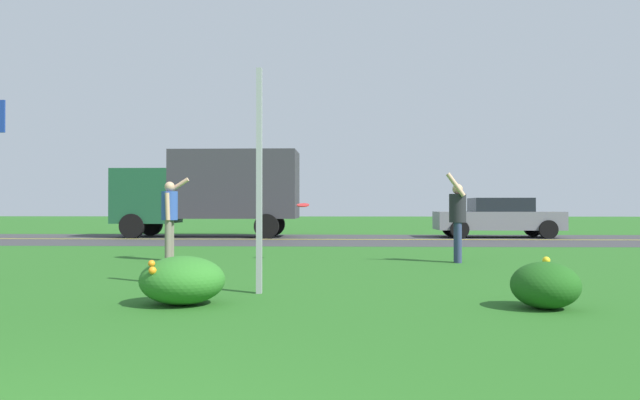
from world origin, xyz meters
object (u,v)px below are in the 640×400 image
at_px(car_gray_center_left, 498,217).
at_px(person_catcher_dark_shirt, 457,215).
at_px(person_thrower_blue_shirt, 170,213).
at_px(sign_post_by_roadside, 259,181).
at_px(box_truck_dark_green, 212,189).
at_px(frisbee_red, 303,205).

bearing_deg(car_gray_center_left, person_catcher_dark_shirt, -107.86).
bearing_deg(person_thrower_blue_shirt, person_catcher_dark_shirt, -2.37).
xyz_separation_m(sign_post_by_roadside, box_truck_dark_green, (-3.83, 15.05, 0.33)).
relative_size(person_thrower_blue_shirt, box_truck_dark_green, 0.26).
distance_m(sign_post_by_roadside, car_gray_center_left, 16.52).
xyz_separation_m(person_thrower_blue_shirt, person_catcher_dark_shirt, (5.97, -0.25, -0.04)).
height_order(person_catcher_dark_shirt, car_gray_center_left, person_catcher_dark_shirt).
xyz_separation_m(person_thrower_blue_shirt, car_gray_center_left, (9.33, 10.18, -0.26)).
relative_size(sign_post_by_roadside, car_gray_center_left, 0.66).
relative_size(sign_post_by_roadside, person_thrower_blue_shirt, 1.68).
bearing_deg(sign_post_by_roadside, person_thrower_blue_shirt, 117.70).
bearing_deg(car_gray_center_left, person_thrower_blue_shirt, -132.51).
distance_m(person_catcher_dark_shirt, box_truck_dark_green, 12.72).
bearing_deg(frisbee_red, person_catcher_dark_shirt, -7.33).
relative_size(sign_post_by_roadside, person_catcher_dark_shirt, 1.62).
bearing_deg(frisbee_red, car_gray_center_left, 56.91).
xyz_separation_m(person_thrower_blue_shirt, frisbee_red, (2.80, 0.16, 0.17)).
bearing_deg(box_truck_dark_green, sign_post_by_roadside, -75.72).
xyz_separation_m(person_catcher_dark_shirt, box_truck_dark_green, (-7.24, 10.42, 0.84)).
relative_size(frisbee_red, car_gray_center_left, 0.06).
relative_size(person_catcher_dark_shirt, box_truck_dark_green, 0.27).
height_order(frisbee_red, car_gray_center_left, car_gray_center_left).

